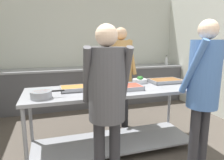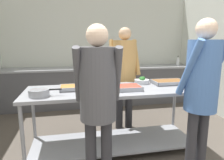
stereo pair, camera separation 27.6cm
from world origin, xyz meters
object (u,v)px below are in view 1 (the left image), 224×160
at_px(guest_serving_left, 204,82).
at_px(water_bottle, 166,61).
at_px(serving_tray_vegetables, 128,87).
at_px(serving_tray_roast, 165,81).
at_px(serving_tray_greens, 75,89).
at_px(broccoli_bowl, 140,80).
at_px(plate_stack, 102,88).
at_px(guest_serving_right, 107,92).
at_px(sauce_pan, 41,94).
at_px(cook_behind_counter, 121,68).

relative_size(guest_serving_left, water_bottle, 7.12).
relative_size(serving_tray_vegetables, serving_tray_roast, 0.77).
bearing_deg(serving_tray_greens, broccoli_bowl, 10.45).
bearing_deg(water_bottle, plate_stack, -137.44).
bearing_deg(guest_serving_right, serving_tray_greens, 105.96).
xyz_separation_m(sauce_pan, serving_tray_greens, (0.40, 0.26, -0.02)).
bearing_deg(sauce_pan, serving_tray_greens, 32.50).
bearing_deg(guest_serving_left, sauce_pan, 161.95).
distance_m(broccoli_bowl, cook_behind_counter, 0.49).
bearing_deg(serving_tray_roast, guest_serving_left, -96.02).
bearing_deg(broccoli_bowl, guest_serving_right, -130.25).
xyz_separation_m(serving_tray_vegetables, guest_serving_right, (-0.47, -0.61, 0.12)).
xyz_separation_m(serving_tray_greens, guest_serving_left, (1.30, -0.81, 0.17)).
relative_size(guest_serving_right, cook_behind_counter, 0.96).
xyz_separation_m(serving_tray_roast, guest_serving_left, (-0.09, -0.89, 0.17)).
bearing_deg(serving_tray_vegetables, guest_serving_right, -127.36).
height_order(serving_tray_vegetables, broccoli_bowl, broccoli_bowl).
bearing_deg(guest_serving_right, plate_stack, 79.17).
xyz_separation_m(sauce_pan, plate_stack, (0.75, 0.17, -0.02)).
bearing_deg(water_bottle, serving_tray_greens, -142.56).
xyz_separation_m(cook_behind_counter, water_bottle, (1.78, 1.39, -0.05)).
bearing_deg(broccoli_bowl, cook_behind_counter, 108.99).
bearing_deg(plate_stack, serving_tray_greens, 165.52).
xyz_separation_m(serving_tray_vegetables, cook_behind_counter, (0.18, 0.78, 0.16)).
xyz_separation_m(broccoli_bowl, cook_behind_counter, (-0.15, 0.45, 0.14)).
bearing_deg(cook_behind_counter, plate_stack, -125.49).
distance_m(serving_tray_greens, serving_tray_vegetables, 0.70).
xyz_separation_m(sauce_pan, water_bottle, (3.04, 2.28, 0.08)).
relative_size(sauce_pan, water_bottle, 1.52).
xyz_separation_m(serving_tray_vegetables, guest_serving_left, (0.62, -0.67, 0.17)).
bearing_deg(serving_tray_greens, water_bottle, 37.44).
xyz_separation_m(sauce_pan, serving_tray_roast, (1.80, 0.34, -0.02)).
relative_size(sauce_pan, serving_tray_roast, 0.79).
bearing_deg(plate_stack, sauce_pan, -167.23).
bearing_deg(water_bottle, sauce_pan, -143.18).
relative_size(serving_tray_vegetables, cook_behind_counter, 0.21).
height_order(broccoli_bowl, guest_serving_left, guest_serving_left).
height_order(sauce_pan, serving_tray_roast, sauce_pan).
distance_m(plate_stack, guest_serving_right, 0.69).
height_order(plate_stack, cook_behind_counter, cook_behind_counter).
relative_size(sauce_pan, cook_behind_counter, 0.21).
relative_size(serving_tray_roast, guest_serving_left, 0.27).
bearing_deg(plate_stack, serving_tray_vegetables, -8.99).
height_order(plate_stack, guest_serving_left, guest_serving_left).
distance_m(serving_tray_greens, serving_tray_roast, 1.40).
relative_size(sauce_pan, broccoli_bowl, 1.68).
bearing_deg(cook_behind_counter, guest_serving_right, -114.84).
height_order(serving_tray_vegetables, cook_behind_counter, cook_behind_counter).
xyz_separation_m(broccoli_bowl, guest_serving_right, (-0.80, -0.94, 0.11)).
bearing_deg(serving_tray_vegetables, water_bottle, 47.86).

